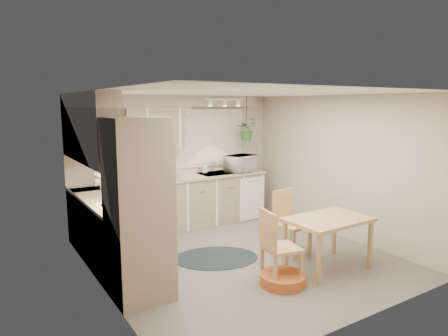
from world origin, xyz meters
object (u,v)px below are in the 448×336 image
Objects in this scene: dining_table at (327,243)px; microwave at (241,162)px; chair_left at (281,246)px; braided_rug at (216,258)px; chair_back at (293,223)px; pet_bed at (283,279)px.

microwave is (0.37, 2.63, 0.78)m from dining_table.
chair_left is 1.24m from braided_rug.
chair_left is 2.96m from microwave.
dining_table is 1.17× the size of chair_back.
pet_bed reaches higher than braided_rug.
dining_table is 2.77m from microwave.
chair_back is 1.66× the size of pet_bed.
chair_back is at bearing -115.87° from microwave.
dining_table is 0.91× the size of braided_rug.
chair_left is 0.99m from chair_back.
chair_back reaches higher than chair_left.
dining_table is 0.92m from pet_bed.
dining_table is at bearing 5.41° from pet_bed.
chair_back is at bearing 41.87° from pet_bed.
braided_rug is 1.22m from pet_bed.
chair_back is 2.15m from microwave.
pet_bed is (-0.04, -0.08, -0.40)m from chair_left.
microwave is at bearing 82.02° from dining_table.
chair_back is at bearing -24.14° from braided_rug.
pet_bed is at bearing -174.59° from dining_table.
dining_table reaches higher than braided_rug.
dining_table is at bearing -111.58° from microwave.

